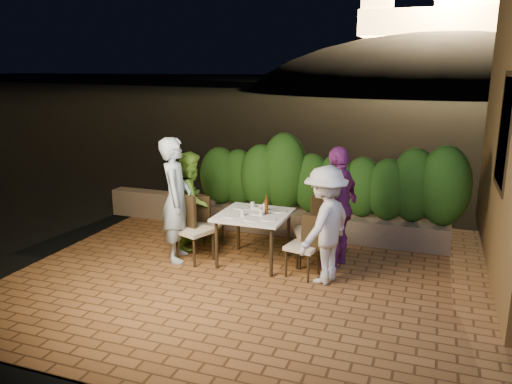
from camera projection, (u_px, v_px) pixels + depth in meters
The scene contains 31 objects.
ground at pixel (265, 289), 6.57m from camera, with size 400.00×400.00×0.00m, color black.
terrace_floor at pixel (277, 278), 7.04m from camera, with size 7.00×6.00×0.15m, color brown.
window_pane at pixel (507, 132), 6.51m from camera, with size 0.08×1.00×1.40m, color black.
window_frame at pixel (506, 132), 6.51m from camera, with size 0.06×1.15×1.55m, color black.
planter at pixel (320, 225), 8.54m from camera, with size 4.20×0.55×0.40m, color brown.
hedge at pixel (321, 182), 8.36m from camera, with size 4.00×0.70×1.10m, color #1D4412, non-canonical shape.
parapet at pixel (166, 206), 9.53m from camera, with size 2.20×0.30×0.50m, color brown.
hill at pixel (438, 124), 61.58m from camera, with size 52.00×40.00×22.00m, color black.
fortress at pixel (449, 0), 58.06m from camera, with size 26.00×8.00×8.00m, color #FFCC7A, non-canonical shape.
dining_table at pixel (254, 238), 7.34m from camera, with size 1.00×1.00×0.75m, color white, non-canonical shape.
plate_nw at pixel (231, 216), 7.11m from camera, with size 0.22×0.22×0.01m, color white.
plate_sw at pixel (241, 208), 7.54m from camera, with size 0.22×0.22×0.01m, color white.
plate_ne at pixel (268, 219), 6.99m from camera, with size 0.24×0.24×0.01m, color white.
plate_se at pixel (279, 211), 7.38m from camera, with size 0.24×0.24×0.01m, color white.
plate_centre at pixel (256, 213), 7.27m from camera, with size 0.21×0.21×0.01m, color white.
plate_front at pixel (252, 219), 6.97m from camera, with size 0.24×0.24×0.01m, color white.
glass_nw at pixel (243, 213), 7.13m from camera, with size 0.06×0.06×0.10m, color silver.
glass_sw at pixel (253, 206), 7.47m from camera, with size 0.06×0.06×0.11m, color silver.
glass_ne at pixel (261, 212), 7.14m from camera, with size 0.06×0.06×0.10m, color silver.
glass_se at pixel (265, 207), 7.37m from camera, with size 0.07×0.07×0.12m, color silver.
beer_bottle at pixel (266, 204), 7.19m from camera, with size 0.06×0.06×0.29m, color #542A0E, non-canonical shape.
bowl at pixel (258, 207), 7.51m from camera, with size 0.18×0.18×0.04m, color white.
chair_left_front at pixel (195, 229), 7.37m from camera, with size 0.46×0.46×0.99m, color black, non-canonical shape.
chair_left_back at pixel (209, 223), 7.88m from camera, with size 0.40×0.40×0.86m, color black, non-canonical shape.
chair_right_front at pixel (303, 245), 6.84m from camera, with size 0.41×0.41×0.89m, color black, non-canonical shape.
chair_right_back at pixel (312, 230), 7.23m from camera, with size 0.48×0.48×1.04m, color black, non-canonical shape.
diner_blue at pixel (176, 200), 7.34m from camera, with size 0.67×0.44×1.85m, color #A7C5D6.
diner_green at pixel (192, 200), 7.92m from camera, with size 0.75×0.58×1.54m, color #8CD442.
diner_white at pixel (325, 225), 6.59m from camera, with size 1.02×0.59×1.58m, color silver.
diner_purple at pixel (338, 207), 7.10m from camera, with size 1.03×0.43×1.76m, color #7E2A77.
parapet_lamp at pixel (181, 191), 9.33m from camera, with size 0.10×0.10×0.14m, color orange.
Camera 1 is at (1.95, -5.74, 2.81)m, focal length 35.00 mm.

